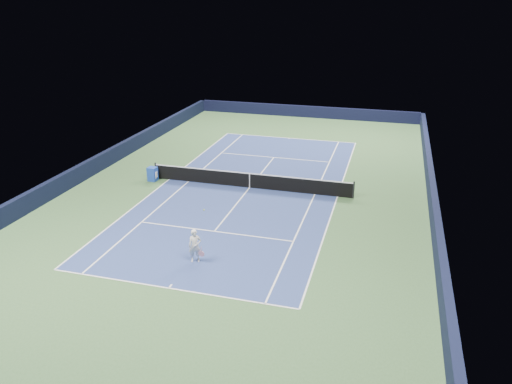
# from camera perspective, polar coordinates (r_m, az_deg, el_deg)

# --- Properties ---
(ground) EXTENTS (40.00, 40.00, 0.00)m
(ground) POSITION_cam_1_polar(r_m,az_deg,el_deg) (31.20, -0.73, 0.50)
(ground) COLOR #375A31
(ground) RESTS_ON ground
(wall_far) EXTENTS (22.00, 0.35, 1.10)m
(wall_far) POSITION_cam_1_polar(r_m,az_deg,el_deg) (49.60, 5.80, 9.13)
(wall_far) COLOR black
(wall_far) RESTS_ON ground
(wall_right) EXTENTS (0.35, 40.00, 1.10)m
(wall_right) POSITION_cam_1_polar(r_m,az_deg,el_deg) (30.01, 19.52, -0.58)
(wall_right) COLOR #111633
(wall_right) RESTS_ON ground
(wall_left) EXTENTS (0.35, 40.00, 1.10)m
(wall_left) POSITION_cam_1_polar(r_m,az_deg,el_deg) (35.45, -17.80, 3.02)
(wall_left) COLOR black
(wall_left) RESTS_ON ground
(court_surface) EXTENTS (10.97, 23.77, 0.01)m
(court_surface) POSITION_cam_1_polar(r_m,az_deg,el_deg) (31.20, -0.73, 0.50)
(court_surface) COLOR navy
(court_surface) RESTS_ON ground
(baseline_far) EXTENTS (10.97, 0.08, 0.00)m
(baseline_far) POSITION_cam_1_polar(r_m,az_deg,el_deg) (42.16, 3.84, 6.17)
(baseline_far) COLOR white
(baseline_far) RESTS_ON ground
(baseline_near) EXTENTS (10.97, 0.08, 0.00)m
(baseline_near) POSITION_cam_1_polar(r_m,az_deg,el_deg) (21.26, -9.95, -10.77)
(baseline_near) COLOR white
(baseline_near) RESTS_ON ground
(sideline_doubles_right) EXTENTS (0.08, 23.77, 0.00)m
(sideline_doubles_right) POSITION_cam_1_polar(r_m,az_deg,el_deg) (30.22, 9.30, -0.51)
(sideline_doubles_right) COLOR white
(sideline_doubles_right) RESTS_ON ground
(sideline_doubles_left) EXTENTS (0.08, 23.77, 0.00)m
(sideline_doubles_left) POSITION_cam_1_polar(r_m,az_deg,el_deg) (33.07, -9.89, 1.44)
(sideline_doubles_left) COLOR white
(sideline_doubles_left) RESTS_ON ground
(sideline_singles_right) EXTENTS (0.08, 23.77, 0.00)m
(sideline_singles_right) POSITION_cam_1_polar(r_m,az_deg,el_deg) (30.37, 6.74, -0.25)
(sideline_singles_right) COLOR white
(sideline_singles_right) RESTS_ON ground
(sideline_singles_left) EXTENTS (0.08, 23.77, 0.00)m
(sideline_singles_left) POSITION_cam_1_polar(r_m,az_deg,el_deg) (32.53, -7.71, 1.22)
(sideline_singles_left) COLOR white
(sideline_singles_left) RESTS_ON ground
(service_line_far) EXTENTS (8.23, 0.08, 0.00)m
(service_line_far) POSITION_cam_1_polar(r_m,az_deg,el_deg) (37.03, 2.06, 3.98)
(service_line_far) COLOR white
(service_line_far) RESTS_ON ground
(service_line_near) EXTENTS (8.23, 0.08, 0.00)m
(service_line_near) POSITION_cam_1_polar(r_m,az_deg,el_deg) (25.64, -4.77, -4.50)
(service_line_near) COLOR white
(service_line_near) RESTS_ON ground
(center_service_line) EXTENTS (0.08, 12.80, 0.00)m
(center_service_line) POSITION_cam_1_polar(r_m,az_deg,el_deg) (31.20, -0.73, 0.51)
(center_service_line) COLOR white
(center_service_line) RESTS_ON ground
(center_mark_far) EXTENTS (0.08, 0.30, 0.00)m
(center_mark_far) POSITION_cam_1_polar(r_m,az_deg,el_deg) (42.02, 3.80, 6.12)
(center_mark_far) COLOR white
(center_mark_far) RESTS_ON ground
(center_mark_near) EXTENTS (0.08, 0.30, 0.00)m
(center_mark_near) POSITION_cam_1_polar(r_m,az_deg,el_deg) (21.37, -9.77, -10.57)
(center_mark_near) COLOR white
(center_mark_near) RESTS_ON ground
(tennis_net) EXTENTS (12.90, 0.10, 1.07)m
(tennis_net) POSITION_cam_1_polar(r_m,az_deg,el_deg) (31.02, -0.74, 1.37)
(tennis_net) COLOR black
(tennis_net) RESTS_ON ground
(sponsor_cube) EXTENTS (0.62, 0.56, 0.91)m
(sponsor_cube) POSITION_cam_1_polar(r_m,az_deg,el_deg) (32.91, -11.73, 2.02)
(sponsor_cube) COLOR #1E44B8
(sponsor_cube) RESTS_ON ground
(tennis_player) EXTENTS (0.79, 1.31, 2.16)m
(tennis_player) POSITION_cam_1_polar(r_m,az_deg,el_deg) (22.65, -6.98, -6.13)
(tennis_player) COLOR white
(tennis_player) RESTS_ON ground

